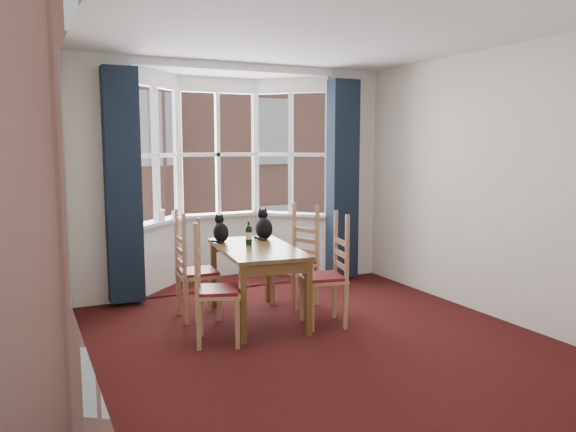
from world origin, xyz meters
TOP-DOWN VIEW (x-y plane):
  - floor at (0.00, 0.00)m, footprint 4.50×4.50m
  - ceiling at (0.00, 0.00)m, footprint 4.50×4.50m
  - wall_left at (-2.00, 0.00)m, footprint 0.00×4.50m
  - wall_right at (2.00, 0.00)m, footprint 0.00×4.50m
  - wall_near at (0.00, -2.25)m, footprint 4.00×0.00m
  - wall_back_pier_left at (-1.65, 2.25)m, footprint 0.70×0.12m
  - wall_back_pier_right at (1.65, 2.25)m, footprint 0.70×0.12m
  - bay_window at (0.00, 2.75)m, footprint 2.76×0.94m
  - curtain_left at (-1.42, 2.07)m, footprint 0.38×0.22m
  - curtain_right at (1.42, 2.07)m, footprint 0.38×0.22m
  - dining_table at (-0.30, 0.92)m, footprint 0.89×1.45m
  - chair_left_near at (-0.96, 0.47)m, footprint 0.52×0.53m
  - chair_left_far at (-0.92, 1.25)m, footprint 0.42×0.44m
  - chair_right_near at (0.34, 0.46)m, footprint 0.48×0.50m
  - chair_right_far at (0.38, 1.26)m, footprint 0.52×0.53m
  - cat_left at (-0.53, 1.37)m, footprint 0.18×0.24m
  - cat_right at (-0.03, 1.34)m, footprint 0.23×0.29m
  - wine_bottle at (-0.33, 1.05)m, footprint 0.07×0.07m
  - candle_tall at (-0.87, 2.60)m, footprint 0.06×0.06m
  - candle_short at (-0.71, 2.63)m, footprint 0.06×0.06m
  - street at (0.00, 32.25)m, footprint 80.00×80.00m
  - tenement_building at (0.00, 14.01)m, footprint 18.40×7.80m

SIDE VIEW (x-z plane):
  - street at x=0.00m, z-range -6.00..-6.00m
  - floor at x=0.00m, z-range 0.00..0.00m
  - chair_left_near at x=-0.96m, z-range 0.01..0.93m
  - chair_left_far at x=-0.92m, z-range 0.01..0.93m
  - chair_right_near at x=0.34m, z-range 0.01..0.93m
  - chair_right_far at x=0.38m, z-range 0.01..0.93m
  - dining_table at x=-0.30m, z-range 0.29..1.06m
  - wine_bottle at x=-0.33m, z-range 0.75..1.02m
  - cat_left at x=-0.53m, z-range 0.73..1.04m
  - cat_right at x=-0.03m, z-range 0.73..1.08m
  - candle_short at x=-0.71m, z-range 0.87..0.98m
  - candle_tall at x=-0.87m, z-range 0.87..1.01m
  - curtain_left at x=-1.42m, z-range 0.05..2.65m
  - curtain_right at x=1.42m, z-range 0.05..2.65m
  - wall_left at x=-2.00m, z-range -0.85..3.65m
  - wall_right at x=2.00m, z-range -0.85..3.65m
  - wall_near at x=0.00m, z-range -0.60..3.40m
  - wall_back_pier_left at x=-1.65m, z-range 0.00..2.80m
  - wall_back_pier_right at x=1.65m, z-range 0.00..2.80m
  - bay_window at x=0.00m, z-range 0.00..2.80m
  - tenement_building at x=0.00m, z-range -6.00..9.20m
  - ceiling at x=0.00m, z-range 2.80..2.80m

